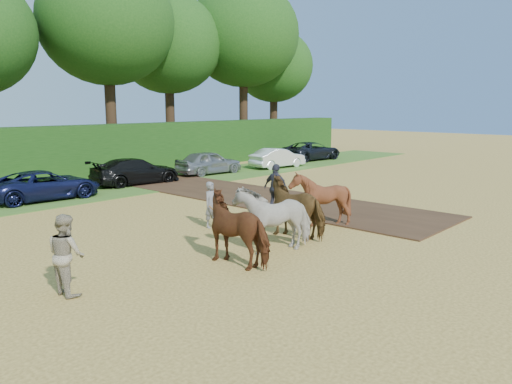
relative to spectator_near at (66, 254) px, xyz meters
name	(u,v)px	position (x,y,z in m)	size (l,w,h in m)	color
ground	(386,229)	(10.01, -2.41, -0.90)	(120.00, 120.00, 0.00)	gold
earth_strip	(261,197)	(11.51, 4.59, -0.88)	(4.50, 17.00, 0.05)	#472D1C
grass_verge	(142,185)	(10.01, 11.59, -0.89)	(50.00, 5.00, 0.03)	#38601E
hedgerow	(95,151)	(10.01, 16.09, 0.60)	(46.00, 1.60, 3.00)	#14380F
spectator_near	(66,254)	(0.00, 0.00, 0.00)	(0.88, 0.68, 1.80)	#B8AD91
spectator_far	(276,188)	(9.63, 2.12, 0.04)	(1.11, 0.46, 1.89)	#282935
plough_team	(284,211)	(6.54, -0.80, 0.03)	(6.22, 4.79, 1.88)	#593216
parked_cars	(155,170)	(10.94, 11.73, -0.22)	(36.07, 3.58, 1.43)	#A7A9AE
treeline	(32,19)	(8.32, 19.27, 8.07)	(48.70, 10.60, 14.21)	#382616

